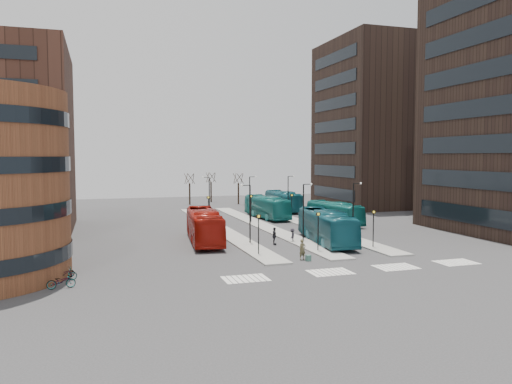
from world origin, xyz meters
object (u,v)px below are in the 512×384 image
object	(u,v)px
red_bus	(204,226)
traveller	(302,250)
teal_bus_d	(283,201)
commuter_b	(274,236)
bicycle_near	(61,281)
bicycle_far	(63,274)
commuter_c	(292,235)
teal_bus_c	(334,213)
bicycle_mid	(64,272)
teal_bus_a	(326,226)
commuter_a	(203,241)
suitcase	(308,258)
teal_bus_b	(267,207)

from	to	relation	value
red_bus	traveller	world-z (taller)	red_bus
red_bus	teal_bus_d	xyz separation A→B (m)	(18.63, 25.76, -0.09)
commuter_b	bicycle_near	size ratio (longest dim) A/B	0.94
traveller	commuter_b	distance (m)	7.91
traveller	bicycle_far	size ratio (longest dim) A/B	0.97
traveller	red_bus	bearing A→B (deg)	104.94
commuter_c	teal_bus_c	bearing A→B (deg)	168.47
bicycle_mid	bicycle_far	distance (m)	1.03
red_bus	teal_bus_a	world-z (taller)	red_bus
teal_bus_c	teal_bus_d	xyz separation A→B (m)	(-0.98, 17.10, 0.15)
teal_bus_d	commuter_c	distance (m)	30.26
red_bus	bicycle_near	distance (m)	20.26
commuter_a	bicycle_mid	xyz separation A→B (m)	(-12.22, -7.61, -0.47)
suitcase	commuter_b	world-z (taller)	commuter_b
commuter_b	bicycle_near	distance (m)	23.09
teal_bus_d	commuter_a	world-z (taller)	teal_bus_d
teal_bus_c	bicycle_mid	size ratio (longest dim) A/B	7.40
bicycle_near	commuter_b	bearing A→B (deg)	-68.00
teal_bus_d	bicycle_far	size ratio (longest dim) A/B	6.29
commuter_a	teal_bus_d	bearing A→B (deg)	-123.28
traveller	bicycle_mid	size ratio (longest dim) A/B	1.25
teal_bus_b	commuter_a	bearing A→B (deg)	-126.26
teal_bus_c	commuter_b	xyz separation A→B (m)	(-12.97, -12.24, -0.61)
suitcase	teal_bus_a	distance (m)	9.73
commuter_b	teal_bus_a	bearing A→B (deg)	-81.68
suitcase	bicycle_mid	bearing A→B (deg)	169.97
teal_bus_b	teal_bus_c	world-z (taller)	teal_bus_b
commuter_a	commuter_b	xyz separation A→B (m)	(7.69, 0.82, -0.01)
red_bus	commuter_a	bearing A→B (deg)	-97.25
commuter_c	bicycle_mid	bearing A→B (deg)	-36.35
suitcase	teal_bus_c	world-z (taller)	teal_bus_c
teal_bus_a	bicycle_far	size ratio (longest dim) A/B	6.59
traveller	teal_bus_a	bearing A→B (deg)	36.99
commuter_b	bicycle_far	world-z (taller)	commuter_b
teal_bus_a	commuter_c	distance (m)	3.73
bicycle_mid	bicycle_far	bearing A→B (deg)	179.28
suitcase	commuter_c	distance (m)	9.48
teal_bus_c	teal_bus_a	bearing A→B (deg)	-125.81
teal_bus_c	bicycle_near	size ratio (longest dim) A/B	5.70
commuter_c	suitcase	bearing A→B (deg)	18.13
teal_bus_c	commuter_c	world-z (taller)	teal_bus_c
teal_bus_a	commuter_b	size ratio (longest dim) A/B	6.95
teal_bus_d	commuter_a	size ratio (longest dim) A/B	6.55
teal_bus_c	suitcase	bearing A→B (deg)	-127.82
teal_bus_b	commuter_a	world-z (taller)	teal_bus_b
traveller	bicycle_far	world-z (taller)	traveller
teal_bus_a	bicycle_near	world-z (taller)	teal_bus_a
suitcase	teal_bus_b	bearing A→B (deg)	68.41
commuter_c	traveller	bearing A→B (deg)	15.35
teal_bus_d	traveller	xyz separation A→B (m)	(-12.17, -37.24, -0.75)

